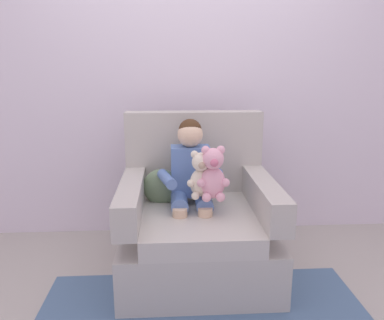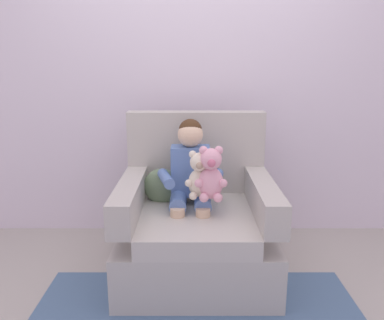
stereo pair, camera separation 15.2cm
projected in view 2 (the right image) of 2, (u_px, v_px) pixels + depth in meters
ground_plane at (198, 273)px, 2.67m from camera, size 8.00×8.00×0.00m
back_wall at (197, 76)px, 3.13m from camera, size 6.00×0.10×2.60m
armchair at (198, 226)px, 2.64m from camera, size 1.00×0.96×1.06m
seated_child at (192, 175)px, 2.58m from camera, size 0.45×0.39×0.82m
plush_pink at (213, 175)px, 2.39m from camera, size 0.20×0.17×0.34m
plush_cream at (201, 176)px, 2.43m from camera, size 0.18×0.15×0.30m
throw_pillow at (164, 187)px, 2.71m from camera, size 0.27×0.15×0.26m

